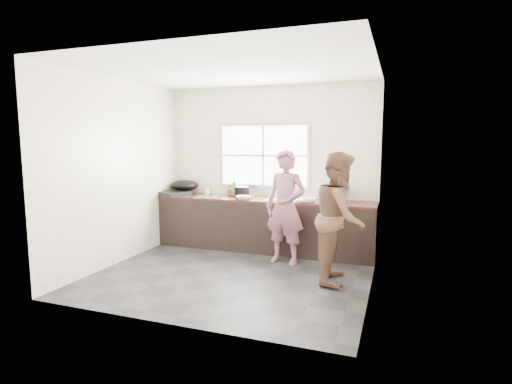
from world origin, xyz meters
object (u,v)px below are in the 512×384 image
(pot_lid_left, at_px, (200,197))
(bottle_brown_tall, at_px, (232,189))
(dish_rack, at_px, (338,193))
(bowl_held, at_px, (299,201))
(burner, at_px, (174,193))
(glass_jar, at_px, (207,191))
(person_side, at_px, (340,217))
(bottle_brown_short, at_px, (231,190))
(pot_lid_right, at_px, (215,196))
(woman, at_px, (285,211))
(bottle_green, at_px, (235,187))
(bowl_mince, at_px, (243,198))
(black_pot, at_px, (242,192))
(plate_food, at_px, (238,195))
(wok, at_px, (184,185))
(cutting_board, at_px, (239,195))
(bowl_crabs, at_px, (308,201))

(pot_lid_left, bearing_deg, bottle_brown_tall, 47.99)
(bottle_brown_tall, bearing_deg, dish_rack, -3.55)
(bowl_held, bearing_deg, burner, 178.45)
(glass_jar, bearing_deg, person_side, -26.17)
(burner, bearing_deg, person_side, -17.04)
(bottle_brown_short, relative_size, pot_lid_right, 0.83)
(woman, height_order, person_side, person_side)
(woman, distance_m, bottle_green, 1.33)
(bottle_brown_short, distance_m, burner, 1.01)
(bottle_brown_tall, bearing_deg, glass_jar, -171.75)
(bowl_mince, relative_size, black_pot, 0.99)
(woman, relative_size, pot_lid_left, 5.57)
(bottle_brown_short, bearing_deg, black_pot, -27.78)
(plate_food, distance_m, wok, 1.00)
(glass_jar, xyz_separation_m, dish_rack, (2.30, -0.05, 0.08))
(plate_food, distance_m, bottle_brown_tall, 0.15)
(bowl_held, bearing_deg, bowl_mince, 180.00)
(pot_lid_right, bearing_deg, dish_rack, 2.73)
(plate_food, bearing_deg, burner, -160.13)
(bowl_held, distance_m, plate_food, 1.28)
(plate_food, distance_m, bottle_brown_short, 0.14)
(glass_jar, bearing_deg, bottle_brown_short, 2.93)
(bowl_held, distance_m, wok, 2.21)
(cutting_board, bearing_deg, bowl_mince, -58.84)
(black_pot, distance_m, dish_rack, 1.59)
(person_side, xyz_separation_m, bottle_brown_tall, (-2.05, 1.29, 0.13))
(burner, height_order, pot_lid_left, burner)
(pot_lid_left, bearing_deg, burner, 173.59)
(bottle_green, bearing_deg, pot_lid_left, -143.18)
(burner, distance_m, dish_rack, 2.80)
(person_side, xyz_separation_m, pot_lid_right, (-2.26, 1.08, 0.03))
(bottle_brown_short, bearing_deg, bowl_held, -17.01)
(plate_food, xyz_separation_m, bottle_brown_short, (-0.10, -0.04, 0.08))
(bowl_crabs, distance_m, bottle_green, 1.40)
(person_side, bearing_deg, pot_lid_right, 61.70)
(plate_food, bearing_deg, pot_lid_left, -139.11)
(person_side, distance_m, wok, 3.15)
(black_pot, xyz_separation_m, bottle_brown_tall, (-0.26, 0.17, 0.02))
(bottle_green, relative_size, bottle_brown_tall, 1.51)
(plate_food, bearing_deg, bottle_brown_short, -157.65)
(dish_rack, bearing_deg, black_pot, 176.59)
(black_pot, height_order, dish_rack, dish_rack)
(woman, relative_size, bowl_held, 8.23)
(bottle_brown_short, relative_size, pot_lid_left, 0.65)
(bowl_held, height_order, bottle_brown_tall, bottle_brown_tall)
(cutting_board, bearing_deg, wok, -177.30)
(pot_lid_left, bearing_deg, bottle_brown_short, 44.43)
(bowl_crabs, distance_m, bottle_brown_short, 1.47)
(person_side, distance_m, dish_rack, 1.21)
(plate_food, bearing_deg, pot_lid_right, -147.11)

